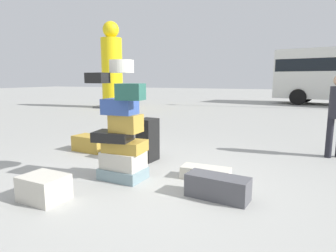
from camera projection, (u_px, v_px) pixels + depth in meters
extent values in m
plane|color=#9E9E99|center=(143.00, 181.00, 4.25)|extent=(80.00, 80.00, 0.00)
cube|color=gray|center=(123.00, 173.00, 4.35)|extent=(0.67, 0.50, 0.16)
cube|color=beige|center=(123.00, 160.00, 4.33)|extent=(0.63, 0.47, 0.25)
cube|color=#B28C33|center=(125.00, 146.00, 4.30)|extent=(0.59, 0.43, 0.17)
cube|color=black|center=(113.00, 136.00, 4.24)|extent=(0.58, 0.45, 0.14)
cube|color=#B28C33|center=(126.00, 123.00, 4.16)|extent=(0.43, 0.30, 0.26)
cube|color=#334F99|center=(120.00, 107.00, 4.13)|extent=(0.46, 0.33, 0.22)
cube|color=#26594C|center=(130.00, 92.00, 3.88)|extent=(0.37, 0.28, 0.22)
cube|color=black|center=(97.00, 78.00, 4.03)|extent=(0.30, 0.22, 0.15)
cylinder|color=beige|center=(122.00, 66.00, 4.12)|extent=(0.35, 0.35, 0.18)
cube|color=black|center=(148.00, 140.00, 5.27)|extent=(0.34, 0.40, 0.77)
cube|color=#B28C33|center=(91.00, 143.00, 6.01)|extent=(0.74, 0.48, 0.32)
cube|color=beige|center=(206.00, 173.00, 4.33)|extent=(0.72, 0.30, 0.18)
cube|color=#4C4C51|center=(217.00, 187.00, 3.62)|extent=(0.82, 0.41, 0.29)
cube|color=beige|center=(44.00, 188.00, 3.57)|extent=(0.57, 0.47, 0.31)
cylinder|color=black|center=(329.00, 138.00, 5.47)|extent=(0.12, 0.12, 0.75)
cylinder|color=yellow|center=(112.00, 73.00, 14.80)|extent=(1.05, 1.05, 3.50)
sphere|color=yellow|center=(111.00, 30.00, 14.45)|extent=(0.82, 0.82, 0.82)
cube|color=#4C4C4C|center=(113.00, 107.00, 15.08)|extent=(1.47, 1.47, 0.10)
cylinder|color=black|center=(306.00, 95.00, 18.48)|extent=(0.93, 0.43, 0.90)
cylinder|color=black|center=(298.00, 97.00, 16.45)|extent=(0.93, 0.43, 0.90)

